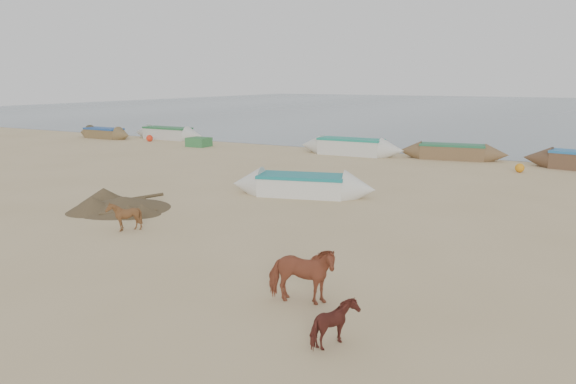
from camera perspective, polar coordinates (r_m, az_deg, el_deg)
The scene contains 9 objects.
ground at distance 14.47m, azimuth -7.81°, elevation -6.63°, with size 140.00×140.00×0.00m, color tan.
sea at distance 93.42m, azimuth 24.30°, elevation 7.69°, with size 160.00×160.00×0.00m, color slate.
cow_adult at distance 11.35m, azimuth 1.35°, elevation -8.40°, with size 0.66×1.44×1.22m, color brown.
calf_front at distance 17.40m, azimuth -16.31°, elevation -2.37°, with size 0.73×0.82×0.90m, color #56341B.
calf_right at distance 9.73m, azimuth 4.86°, elevation -13.30°, with size 0.79×0.67×0.79m, color #5A251D.
near_canoe at distance 21.76m, azimuth 1.45°, elevation 0.70°, with size 5.66×1.45×0.83m, color silver, non-canonical shape.
debris_pile at distance 20.41m, azimuth -16.46°, elevation -1.05°, with size 3.31×3.31×0.43m, color brown.
waterline_canoes at distance 34.20m, azimuth 7.19°, elevation 4.59°, with size 46.69×3.35×0.99m.
beach_clutter at distance 31.13m, azimuth 19.03°, elevation 3.11°, with size 42.73×3.81×0.64m.
Camera 1 is at (8.36, -10.94, 4.46)m, focal length 35.00 mm.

